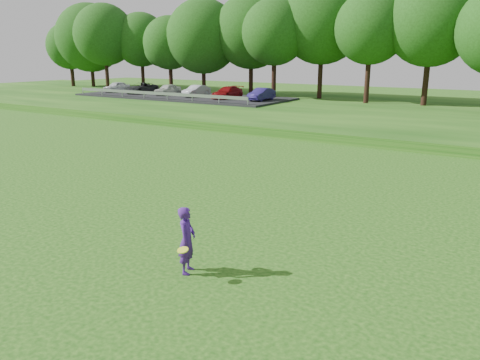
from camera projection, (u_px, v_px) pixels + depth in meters
The scene contains 6 objects.
ground at pixel (95, 266), 11.88m from camera, with size 140.00×140.00×0.00m, color #11410C.
berm at pixel (411, 114), 39.54m from camera, with size 130.00×30.00×0.60m, color #11410C.
walking_path at pixel (356, 143), 28.19m from camera, with size 130.00×1.60×0.04m, color gray.
treeline at pixel (430, 19), 40.76m from camera, with size 104.00×7.00×15.00m, color #183D0E, non-canonical shape.
parking_lot at pixel (179, 93), 50.87m from camera, with size 24.00×9.00×1.38m.
woman at pixel (187, 240), 11.36m from camera, with size 0.66×0.93×1.69m.
Camera 1 is at (8.95, -7.23, 5.23)m, focal length 35.00 mm.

